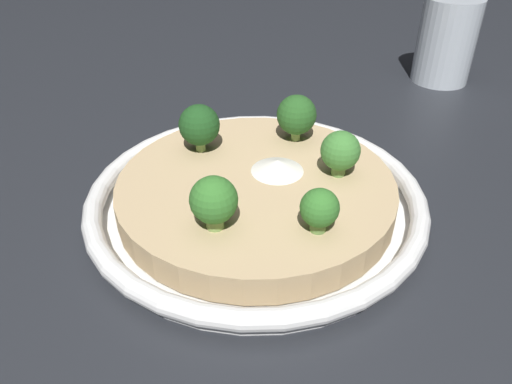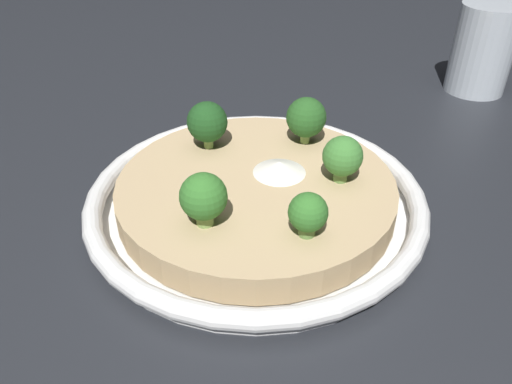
{
  "view_description": "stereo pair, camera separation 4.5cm",
  "coord_description": "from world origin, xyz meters",
  "px_view_note": "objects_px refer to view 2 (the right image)",
  "views": [
    {
      "loc": [
        -0.05,
        -0.37,
        0.28
      ],
      "look_at": [
        0.0,
        0.0,
        0.02
      ],
      "focal_mm": 35.0,
      "sensor_mm": 36.0,
      "label": 1
    },
    {
      "loc": [
        -0.0,
        -0.37,
        0.28
      ],
      "look_at": [
        0.0,
        0.0,
        0.02
      ],
      "focal_mm": 35.0,
      "sensor_mm": 36.0,
      "label": 2
    }
  ],
  "objects_px": {
    "broccoli_back": "(207,122)",
    "drinking_glass": "(482,49)",
    "risotto_bowl": "(256,196)",
    "broccoli_back_right": "(306,118)",
    "broccoli_right": "(343,159)",
    "broccoli_front_right": "(308,213)",
    "broccoli_front": "(204,198)"
  },
  "relations": [
    {
      "from": "broccoli_back",
      "to": "drinking_glass",
      "type": "height_order",
      "value": "drinking_glass"
    },
    {
      "from": "risotto_bowl",
      "to": "broccoli_back_right",
      "type": "xyz_separation_m",
      "value": [
        0.05,
        0.07,
        0.04
      ]
    },
    {
      "from": "risotto_bowl",
      "to": "broccoli_right",
      "type": "distance_m",
      "value": 0.09
    },
    {
      "from": "risotto_bowl",
      "to": "broccoli_right",
      "type": "bearing_deg",
      "value": -2.5
    },
    {
      "from": "broccoli_front_right",
      "to": "broccoli_back",
      "type": "xyz_separation_m",
      "value": [
        -0.09,
        0.13,
        0.01
      ]
    },
    {
      "from": "broccoli_back",
      "to": "broccoli_front",
      "type": "height_order",
      "value": "broccoli_back"
    },
    {
      "from": "broccoli_front",
      "to": "risotto_bowl",
      "type": "bearing_deg",
      "value": 57.26
    },
    {
      "from": "risotto_bowl",
      "to": "broccoli_right",
      "type": "height_order",
      "value": "broccoli_right"
    },
    {
      "from": "broccoli_right",
      "to": "broccoli_front_right",
      "type": "distance_m",
      "value": 0.08
    },
    {
      "from": "broccoli_right",
      "to": "broccoli_back",
      "type": "distance_m",
      "value": 0.14
    },
    {
      "from": "broccoli_front_right",
      "to": "broccoli_back_right",
      "type": "xyz_separation_m",
      "value": [
        0.01,
        0.14,
        0.01
      ]
    },
    {
      "from": "risotto_bowl",
      "to": "broccoli_back",
      "type": "xyz_separation_m",
      "value": [
        -0.05,
        0.06,
        0.04
      ]
    },
    {
      "from": "broccoli_front_right",
      "to": "broccoli_front",
      "type": "distance_m",
      "value": 0.08
    },
    {
      "from": "broccoli_back",
      "to": "broccoli_front",
      "type": "xyz_separation_m",
      "value": [
        0.01,
        -0.12,
        -0.0
      ]
    },
    {
      "from": "broccoli_back",
      "to": "broccoli_back_right",
      "type": "height_order",
      "value": "same"
    },
    {
      "from": "risotto_bowl",
      "to": "broccoli_front_right",
      "type": "relative_size",
      "value": 8.41
    },
    {
      "from": "risotto_bowl",
      "to": "broccoli_back",
      "type": "bearing_deg",
      "value": 128.4
    },
    {
      "from": "risotto_bowl",
      "to": "broccoli_back_right",
      "type": "height_order",
      "value": "broccoli_back_right"
    },
    {
      "from": "broccoli_back_right",
      "to": "broccoli_front",
      "type": "bearing_deg",
      "value": -124.13
    },
    {
      "from": "broccoli_right",
      "to": "broccoli_back_right",
      "type": "relative_size",
      "value": 0.9
    },
    {
      "from": "broccoli_front_right",
      "to": "broccoli_back_right",
      "type": "distance_m",
      "value": 0.15
    },
    {
      "from": "risotto_bowl",
      "to": "broccoli_right",
      "type": "xyz_separation_m",
      "value": [
        0.07,
        -0.0,
        0.04
      ]
    },
    {
      "from": "broccoli_back",
      "to": "drinking_glass",
      "type": "bearing_deg",
      "value": 32.35
    },
    {
      "from": "broccoli_right",
      "to": "broccoli_back",
      "type": "height_order",
      "value": "broccoli_back"
    },
    {
      "from": "broccoli_right",
      "to": "broccoli_back",
      "type": "relative_size",
      "value": 0.9
    },
    {
      "from": "broccoli_back",
      "to": "broccoli_front_right",
      "type": "bearing_deg",
      "value": -57.6
    },
    {
      "from": "risotto_bowl",
      "to": "broccoli_front",
      "type": "xyz_separation_m",
      "value": [
        -0.04,
        -0.06,
        0.04
      ]
    },
    {
      "from": "broccoli_right",
      "to": "drinking_glass",
      "type": "height_order",
      "value": "drinking_glass"
    },
    {
      "from": "drinking_glass",
      "to": "broccoli_back_right",
      "type": "bearing_deg",
      "value": -140.17
    },
    {
      "from": "broccoli_back_right",
      "to": "drinking_glass",
      "type": "relative_size",
      "value": 0.41
    },
    {
      "from": "broccoli_back_right",
      "to": "drinking_glass",
      "type": "distance_m",
      "value": 0.33
    },
    {
      "from": "broccoli_right",
      "to": "broccoli_front",
      "type": "relative_size",
      "value": 0.95
    }
  ]
}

